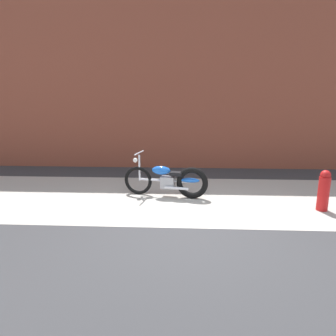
% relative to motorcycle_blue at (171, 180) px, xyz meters
% --- Properties ---
extents(ground_plane, '(80.00, 80.00, 0.00)m').
position_rel_motorcycle_blue_xyz_m(ground_plane, '(0.46, -1.78, -0.40)').
color(ground_plane, '#38383A').
extents(sidewalk_slab, '(36.00, 3.50, 0.01)m').
position_rel_motorcycle_blue_xyz_m(sidewalk_slab, '(0.46, -0.03, -0.40)').
color(sidewalk_slab, '#B2ADA3').
rests_on(sidewalk_slab, ground).
extents(brick_building_wall, '(36.00, 0.50, 5.70)m').
position_rel_motorcycle_blue_xyz_m(brick_building_wall, '(0.46, 3.42, 2.45)').
color(brick_building_wall, brown).
rests_on(brick_building_wall, ground).
extents(motorcycle_blue, '(1.99, 0.70, 1.03)m').
position_rel_motorcycle_blue_xyz_m(motorcycle_blue, '(0.00, 0.00, 0.00)').
color(motorcycle_blue, black).
rests_on(motorcycle_blue, ground).
extents(fire_hydrant, '(0.22, 0.22, 0.84)m').
position_rel_motorcycle_blue_xyz_m(fire_hydrant, '(3.11, -0.73, 0.03)').
color(fire_hydrant, red).
rests_on(fire_hydrant, ground).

